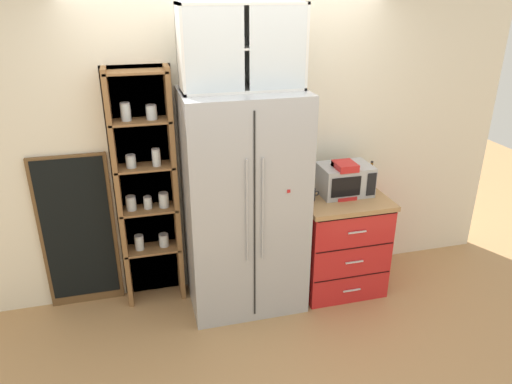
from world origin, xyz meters
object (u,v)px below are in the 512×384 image
Objects in this scene: mug_charcoal at (311,194)px; bottle_amber at (371,177)px; coffee_maker at (343,179)px; refrigerator at (244,204)px; bottle_green at (340,182)px; chalkboard_menu at (78,232)px; microwave at (345,179)px; mug_navy at (341,189)px.

bottle_amber reaches higher than mug_charcoal.
bottle_amber is (0.31, 0.09, -0.04)m from coffee_maker.
refrigerator is at bearing -178.92° from coffee_maker.
chalkboard_menu is (-2.21, 0.24, -0.32)m from bottle_green.
bottle_green is 2.25m from chalkboard_menu.
chalkboard_menu is (-2.21, 0.30, -0.37)m from coffee_maker.
bottle_amber is (0.27, 0.05, -0.02)m from microwave.
refrigerator is 1.40m from chalkboard_menu.
bottle_green reaches higher than mug_navy.
chalkboard_menu reaches higher than bottle_amber.
coffee_maker is 2.26m from chalkboard_menu.
coffee_maker is at bearing -93.65° from mug_navy.
bottle_amber is at bearing 9.85° from microwave.
bottle_amber is 2.55m from chalkboard_menu.
chalkboard_menu is (-2.21, 0.27, -0.26)m from mug_navy.
mug_charcoal is (-0.29, -0.02, -0.11)m from coffee_maker.
refrigerator is at bearing -176.97° from mug_navy.
chalkboard_menu is (-2.25, 0.25, -0.34)m from microwave.
chalkboard_menu is (-1.92, 0.31, -0.26)m from mug_charcoal.
refrigerator is 0.91m from microwave.
mug_navy is 0.08× the size of chalkboard_menu.
mug_charcoal is 1.97m from chalkboard_menu.
coffee_maker is 0.31m from mug_charcoal.
microwave is 4.06× the size of mug_navy.
coffee_maker is (-0.04, -0.04, 0.03)m from microwave.
refrigerator is 0.87m from mug_navy.
coffee_maker is at bearing -90.00° from bottle_green.
mug_charcoal is 1.00× the size of mug_navy.
mug_navy is at bearing 9.24° from mug_charcoal.
coffee_maker is 0.11m from mug_navy.
refrigerator reaches higher than coffee_maker.
mug_charcoal and mug_navy have the same top height.
mug_navy is 2.24m from chalkboard_menu.
refrigerator is 7.23× the size of bottle_amber.
coffee_maker is at bearing -163.95° from bottle_amber.
microwave reaches higher than mug_charcoal.
microwave is 0.06m from coffee_maker.
microwave is 4.08× the size of mug_charcoal.
bottle_amber is 0.19× the size of chalkboard_menu.
microwave reaches higher than bottle_green.
refrigerator is 0.87m from bottle_green.
bottle_amber is at bearing 5.12° from refrigerator.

